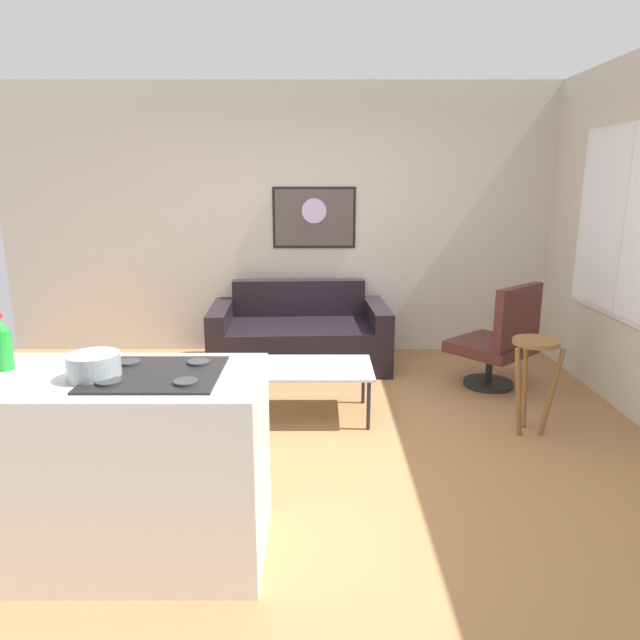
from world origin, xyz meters
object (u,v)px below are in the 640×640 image
(couch, at_px, (299,338))
(armchair, at_px, (499,340))
(soda_bottle, at_px, (1,345))
(wall_painting, at_px, (313,218))
(bar_stool, at_px, (533,362))
(mixing_bowl, at_px, (93,367))
(coffee_table, at_px, (311,370))

(couch, distance_m, armchair, 1.93)
(couch, height_order, soda_bottle, soda_bottle)
(wall_painting, bearing_deg, bar_stool, -52.99)
(bar_stool, distance_m, mixing_bowl, 2.98)
(bar_stool, bearing_deg, mixing_bowl, -150.71)
(coffee_table, height_order, bar_stool, bar_stool)
(couch, height_order, armchair, armchair)
(couch, relative_size, armchair, 1.88)
(couch, bearing_deg, armchair, -21.00)
(armchair, height_order, bar_stool, armchair)
(armchair, bearing_deg, wall_painting, 144.06)
(coffee_table, xyz_separation_m, armchair, (1.65, 0.62, 0.07))
(couch, height_order, coffee_table, couch)
(coffee_table, bearing_deg, wall_painting, 90.04)
(couch, distance_m, soda_bottle, 3.30)
(armchair, relative_size, soda_bottle, 3.46)
(armchair, height_order, wall_painting, wall_painting)
(couch, xyz_separation_m, wall_painting, (0.14, 0.51, 1.17))
(soda_bottle, xyz_separation_m, wall_painting, (1.45, 3.44, 0.39))
(soda_bottle, bearing_deg, armchair, 35.87)
(soda_bottle, bearing_deg, wall_painting, 67.20)
(coffee_table, relative_size, soda_bottle, 3.41)
(bar_stool, relative_size, soda_bottle, 2.59)
(bar_stool, distance_m, soda_bottle, 3.36)
(bar_stool, height_order, soda_bottle, soda_bottle)
(mixing_bowl, bearing_deg, armchair, 42.16)
(armchair, xyz_separation_m, mixing_bowl, (-2.62, -2.38, 0.55))
(armchair, height_order, mixing_bowl, mixing_bowl)
(armchair, bearing_deg, mixing_bowl, -137.84)
(armchair, bearing_deg, coffee_table, -159.43)
(couch, relative_size, wall_painting, 2.06)
(couch, xyz_separation_m, bar_stool, (1.75, -1.62, 0.27))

